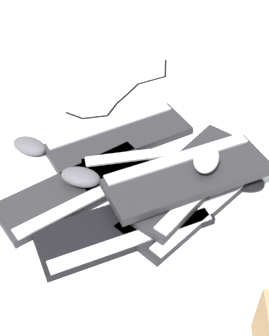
# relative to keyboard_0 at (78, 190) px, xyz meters

# --- Properties ---
(ground_plane) EXTENTS (3.20, 3.20, 0.00)m
(ground_plane) POSITION_rel_keyboard_0_xyz_m (-0.20, 0.00, -0.01)
(ground_plane) COLOR white
(keyboard_0) EXTENTS (0.44, 0.38, 0.03)m
(keyboard_0) POSITION_rel_keyboard_0_xyz_m (0.00, 0.00, 0.00)
(keyboard_0) COLOR #232326
(keyboard_0) RESTS_ON ground
(keyboard_1) EXTENTS (0.46, 0.32, 0.03)m
(keyboard_1) POSITION_rel_keyboard_0_xyz_m (-0.13, 0.13, 0.00)
(keyboard_1) COLOR black
(keyboard_1) RESTS_ON ground
(keyboard_2) EXTENTS (0.41, 0.42, 0.03)m
(keyboard_2) POSITION_rel_keyboard_0_xyz_m (-0.31, 0.03, 0.00)
(keyboard_2) COLOR black
(keyboard_2) RESTS_ON ground
(keyboard_3) EXTENTS (0.46, 0.23, 0.03)m
(keyboard_3) POSITION_rel_keyboard_0_xyz_m (-0.23, -0.09, 0.00)
(keyboard_3) COLOR black
(keyboard_3) RESTS_ON ground
(keyboard_4) EXTENTS (0.46, 0.35, 0.03)m
(keyboard_4) POSITION_rel_keyboard_0_xyz_m (-0.10, -0.22, 0.00)
(keyboard_4) COLOR #232326
(keyboard_4) RESTS_ON ground
(keyboard_5) EXTENTS (0.39, 0.44, 0.03)m
(keyboard_5) POSITION_rel_keyboard_0_xyz_m (-0.30, -0.02, 0.03)
(keyboard_5) COLOR #232326
(keyboard_5) RESTS_ON keyboard_2
(keyboard_6) EXTENTS (0.46, 0.32, 0.03)m
(keyboard_6) POSITION_rel_keyboard_0_xyz_m (-0.29, -0.00, 0.06)
(keyboard_6) COLOR #232326
(keyboard_6) RESTS_ON keyboard_5
(mouse_0) EXTENTS (0.12, 0.10, 0.04)m
(mouse_0) POSITION_rel_keyboard_0_xyz_m (-0.01, -0.01, 0.04)
(mouse_0) COLOR #4C4C51
(mouse_0) RESTS_ON keyboard_0
(mouse_1) EXTENTS (0.13, 0.11, 0.04)m
(mouse_1) POSITION_rel_keyboard_0_xyz_m (0.16, -0.17, 0.01)
(mouse_1) COLOR #4C4C51
(mouse_1) RESTS_ON ground
(mouse_2) EXTENTS (0.12, 0.09, 0.04)m
(mouse_2) POSITION_rel_keyboard_0_xyz_m (-0.46, -0.03, 0.01)
(mouse_2) COLOR black
(mouse_2) RESTS_ON ground
(mouse_3) EXTENTS (0.09, 0.12, 0.04)m
(mouse_3) POSITION_rel_keyboard_0_xyz_m (-0.34, -0.03, 0.10)
(mouse_3) COLOR #B7B7BC
(mouse_3) RESTS_ON keyboard_6
(cable_0) EXTENTS (0.35, 0.38, 0.01)m
(cable_0) POSITION_rel_keyboard_0_xyz_m (-0.13, -0.48, -0.01)
(cable_0) COLOR black
(cable_0) RESTS_ON ground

